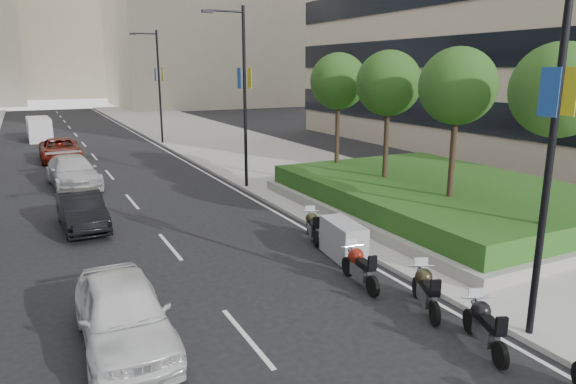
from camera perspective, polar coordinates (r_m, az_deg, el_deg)
sidewalk_right at (r=39.32m, az=-4.99°, el=4.75°), size 10.00×100.00×0.15m
lane_edge at (r=37.69m, az=-12.49°, el=3.99°), size 0.12×100.00×0.01m
lane_centre at (r=36.77m, az=-20.35°, el=3.22°), size 0.12×100.00×0.01m
building_cream_centre at (r=126.92m, az=-24.76°, el=18.24°), size 30.00×24.00×38.00m
planter at (r=23.05m, az=16.54°, el=-1.38°), size 10.00×14.00×0.40m
hedge at (r=22.90m, az=16.64°, el=0.07°), size 9.40×13.40×0.80m
tree_0 at (r=17.26m, az=27.85°, el=9.89°), size 2.80×2.80×6.30m
tree_1 at (r=19.86m, az=18.33°, el=11.04°), size 2.80×2.80×6.30m
tree_2 at (r=22.86m, az=11.11°, el=11.70°), size 2.80×2.80×6.30m
tree_3 at (r=26.13m, az=5.61°, el=12.09°), size 2.80×2.80×6.30m
lamp_post_0 at (r=12.00m, az=27.10°, el=7.30°), size 2.34×0.45×9.00m
lamp_post_1 at (r=25.93m, az=-5.16°, el=11.30°), size 2.34×0.45×9.00m
lamp_post_2 at (r=43.15m, az=-14.34°, el=11.82°), size 2.34×0.45×9.00m
motorcycle_2 at (r=12.46m, az=20.97°, el=-13.70°), size 0.96×1.95×1.03m
motorcycle_3 at (r=13.82m, az=15.04°, el=-10.44°), size 1.03×1.95×1.04m
motorcycle_4 at (r=14.92m, az=7.92°, el=-8.23°), size 0.70×2.11×1.05m
motorcycle_5 at (r=16.89m, az=6.14°, el=-5.36°), size 1.07×2.14×1.23m
motorcycle_6 at (r=18.59m, az=2.73°, el=-3.80°), size 0.85×1.90×0.98m
car_a at (r=12.21m, az=-17.83°, el=-12.73°), size 1.95×4.69×1.59m
car_b at (r=21.39m, az=-21.93°, el=-1.95°), size 1.66×4.36×1.42m
car_c at (r=29.15m, az=-22.80°, el=2.07°), size 2.66×5.64×1.59m
car_d at (r=37.73m, az=-23.97°, el=4.30°), size 2.51×5.45×1.51m
delivery_van at (r=49.26m, az=-25.89°, el=6.21°), size 1.92×4.70×1.95m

